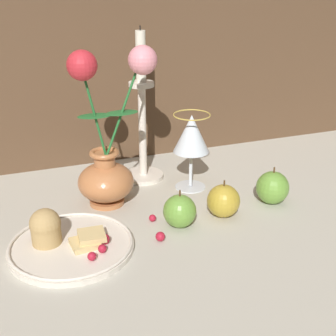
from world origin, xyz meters
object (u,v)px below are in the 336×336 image
Objects in this scene: plate_with_pastries at (66,241)px; apple_near_glass at (223,201)px; apple_at_table_edge at (272,188)px; wine_glass at (191,136)px; candlestick at (142,127)px; apple_beside_vase at (180,211)px; vase at (107,156)px.

apple_near_glass is (0.32, 0.01, 0.02)m from plate_with_pastries.
apple_at_table_edge reaches higher than plate_with_pastries.
plate_with_pastries is at bearing -177.49° from apple_near_glass.
candlestick is (-0.09, 0.09, 0.00)m from wine_glass.
wine_glass is 0.20m from apple_beside_vase.
candlestick is at bearing 48.19° from plate_with_pastries.
vase reaches higher than apple_beside_vase.
apple_beside_vase is at bearing -175.57° from apple_near_glass.
wine_glass is 2.27× the size of apple_beside_vase.
wine_glass reaches higher than apple_near_glass.
apple_near_glass is (0.21, -0.13, -0.08)m from vase.
plate_with_pastries is at bearing -152.36° from wine_glass.
apple_beside_vase is at bearing -52.80° from vase.
wine_glass reaches higher than apple_at_table_edge.
plate_with_pastries is 0.45m from apple_at_table_edge.
vase is 1.90× the size of wine_glass.
apple_near_glass is at bearing -86.23° from wine_glass.
candlestick is 0.33m from apple_at_table_edge.
wine_glass is 0.49× the size of candlestick.
vase reaches higher than plate_with_pastries.
wine_glass is (0.31, 0.16, 0.11)m from plate_with_pastries.
apple_at_table_edge reaches higher than apple_beside_vase.
apple_beside_vase is (-0.00, -0.25, -0.10)m from candlestick.
apple_beside_vase is 0.94× the size of apple_at_table_edge.
wine_glass is at bearing -45.53° from candlestick.
apple_at_table_edge reaches higher than apple_near_glass.
vase is 0.36m from apple_at_table_edge.
plate_with_pastries is 0.32m from apple_near_glass.
vase is 0.20m from wine_glass.
candlestick reaches higher than apple_near_glass.
vase is 0.26m from apple_near_glass.
candlestick reaches higher than vase.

